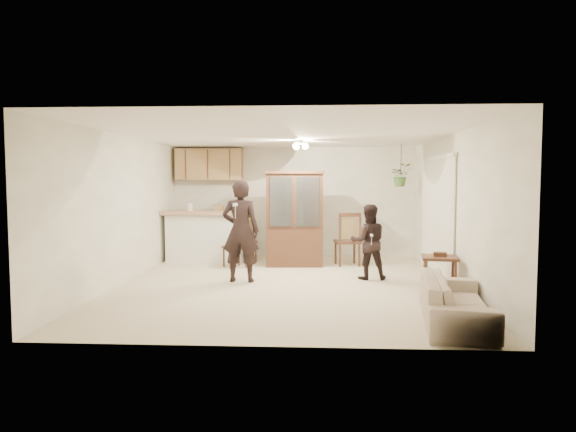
{
  "coord_description": "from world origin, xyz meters",
  "views": [
    {
      "loc": [
        0.51,
        -8.5,
        1.74
      ],
      "look_at": [
        0.03,
        0.4,
        1.12
      ],
      "focal_mm": 32.0,
      "sensor_mm": 36.0,
      "label": 1
    }
  ],
  "objects_px": {
    "adult": "(241,230)",
    "child": "(368,241)",
    "chair_hutch_left": "(235,254)",
    "chair_bar": "(246,248)",
    "chair_hutch_right": "(347,250)",
    "sofa": "(456,294)",
    "side_table": "(440,274)",
    "china_hutch": "(294,219)"
  },
  "relations": [
    {
      "from": "chair_bar",
      "to": "chair_hutch_left",
      "type": "xyz_separation_m",
      "value": [
        -0.12,
        -0.74,
        -0.02
      ]
    },
    {
      "from": "china_hutch",
      "to": "chair_bar",
      "type": "height_order",
      "value": "china_hutch"
    },
    {
      "from": "child",
      "to": "china_hutch",
      "type": "xyz_separation_m",
      "value": [
        -1.36,
        1.33,
        0.28
      ]
    },
    {
      "from": "china_hutch",
      "to": "chair_hutch_left",
      "type": "distance_m",
      "value": 1.39
    },
    {
      "from": "adult",
      "to": "china_hutch",
      "type": "xyz_separation_m",
      "value": [
        0.85,
        1.67,
        0.05
      ]
    },
    {
      "from": "sofa",
      "to": "side_table",
      "type": "relative_size",
      "value": 2.9
    },
    {
      "from": "china_hutch",
      "to": "child",
      "type": "bearing_deg",
      "value": -47.08
    },
    {
      "from": "chair_bar",
      "to": "chair_hutch_left",
      "type": "distance_m",
      "value": 0.75
    },
    {
      "from": "child",
      "to": "china_hutch",
      "type": "height_order",
      "value": "china_hutch"
    },
    {
      "from": "sofa",
      "to": "chair_hutch_left",
      "type": "height_order",
      "value": "chair_hutch_left"
    },
    {
      "from": "sofa",
      "to": "chair_bar",
      "type": "xyz_separation_m",
      "value": [
        -3.2,
        4.59,
        -0.08
      ]
    },
    {
      "from": "china_hutch",
      "to": "adult",
      "type": "bearing_deg",
      "value": -119.8
    },
    {
      "from": "adult",
      "to": "chair_hutch_right",
      "type": "bearing_deg",
      "value": -133.06
    },
    {
      "from": "sofa",
      "to": "side_table",
      "type": "bearing_deg",
      "value": 1.57
    },
    {
      "from": "adult",
      "to": "china_hutch",
      "type": "bearing_deg",
      "value": -113.38
    },
    {
      "from": "adult",
      "to": "chair_hutch_left",
      "type": "distance_m",
      "value": 1.61
    },
    {
      "from": "child",
      "to": "chair_bar",
      "type": "bearing_deg",
      "value": -40.8
    },
    {
      "from": "sofa",
      "to": "chair_hutch_right",
      "type": "bearing_deg",
      "value": 22.36
    },
    {
      "from": "chair_bar",
      "to": "chair_hutch_left",
      "type": "relative_size",
      "value": 1.09
    },
    {
      "from": "adult",
      "to": "chair_hutch_left",
      "type": "relative_size",
      "value": 1.96
    },
    {
      "from": "sofa",
      "to": "chair_hutch_left",
      "type": "distance_m",
      "value": 5.08
    },
    {
      "from": "adult",
      "to": "chair_bar",
      "type": "height_order",
      "value": "adult"
    },
    {
      "from": "chair_bar",
      "to": "side_table",
      "type": "bearing_deg",
      "value": -56.31
    },
    {
      "from": "side_table",
      "to": "chair_hutch_left",
      "type": "distance_m",
      "value": 4.16
    },
    {
      "from": "sofa",
      "to": "child",
      "type": "xyz_separation_m",
      "value": [
        -0.78,
        2.76,
        0.31
      ]
    },
    {
      "from": "chair_bar",
      "to": "chair_hutch_right",
      "type": "relative_size",
      "value": 0.91
    },
    {
      "from": "adult",
      "to": "child",
      "type": "distance_m",
      "value": 2.25
    },
    {
      "from": "chair_bar",
      "to": "chair_hutch_right",
      "type": "xyz_separation_m",
      "value": [
        2.14,
        -0.36,
        0.03
      ]
    },
    {
      "from": "adult",
      "to": "sofa",
      "type": "bearing_deg",
      "value": 144.72
    },
    {
      "from": "chair_bar",
      "to": "adult",
      "type": "bearing_deg",
      "value": -99.68
    },
    {
      "from": "chair_hutch_left",
      "to": "chair_hutch_right",
      "type": "distance_m",
      "value": 2.3
    },
    {
      "from": "adult",
      "to": "china_hutch",
      "type": "relative_size",
      "value": 0.93
    },
    {
      "from": "child",
      "to": "china_hutch",
      "type": "bearing_deg",
      "value": -47.94
    },
    {
      "from": "child",
      "to": "chair_bar",
      "type": "relative_size",
      "value": 1.35
    },
    {
      "from": "side_table",
      "to": "child",
      "type": "bearing_deg",
      "value": 130.64
    },
    {
      "from": "adult",
      "to": "chair_bar",
      "type": "xyz_separation_m",
      "value": [
        -0.21,
        2.18,
        -0.62
      ]
    },
    {
      "from": "chair_hutch_left",
      "to": "child",
      "type": "bearing_deg",
      "value": 33.71
    },
    {
      "from": "child",
      "to": "chair_hutch_right",
      "type": "bearing_deg",
      "value": -83.08
    },
    {
      "from": "sofa",
      "to": "china_hutch",
      "type": "relative_size",
      "value": 0.97
    },
    {
      "from": "chair_hutch_left",
      "to": "adult",
      "type": "bearing_deg",
      "value": -20.07
    },
    {
      "from": "adult",
      "to": "child",
      "type": "bearing_deg",
      "value": -167.45
    },
    {
      "from": "chair_bar",
      "to": "chair_hutch_left",
      "type": "bearing_deg",
      "value": -114.61
    }
  ]
}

